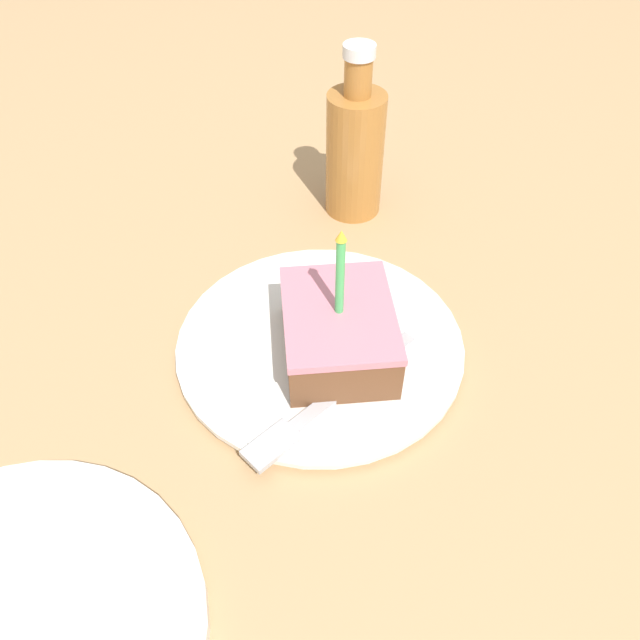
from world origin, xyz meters
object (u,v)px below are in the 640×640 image
object	(u,v)px
plate	(320,344)
cake_slice	(338,331)
fork	(324,404)
bottle	(355,150)

from	to	relation	value
plate	cake_slice	bearing A→B (deg)	-46.37
fork	bottle	world-z (taller)	bottle
fork	bottle	size ratio (longest dim) A/B	0.84
fork	bottle	xyz separation A→B (m)	(0.06, 0.29, 0.06)
plate	bottle	size ratio (longest dim) A/B	1.38
cake_slice	fork	bearing A→B (deg)	-106.96
bottle	cake_slice	bearing A→B (deg)	-100.83
cake_slice	bottle	world-z (taller)	bottle
cake_slice	plate	bearing A→B (deg)	133.63
fork	cake_slice	bearing A→B (deg)	73.04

